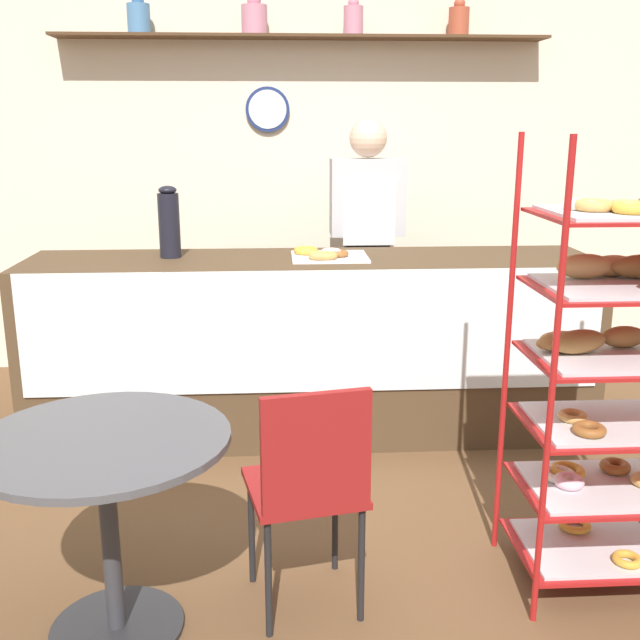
# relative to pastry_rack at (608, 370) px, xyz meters

# --- Properties ---
(ground_plane) EXTENTS (14.00, 14.00, 0.00)m
(ground_plane) POSITION_rel_pastry_rack_xyz_m (-0.98, 0.35, -0.83)
(ground_plane) COLOR brown
(back_wall) EXTENTS (10.00, 0.30, 2.70)m
(back_wall) POSITION_rel_pastry_rack_xyz_m (-0.98, 2.73, 0.54)
(back_wall) COLOR beige
(back_wall) RESTS_ON ground_plane
(display_counter) EXTENTS (3.03, 0.69, 0.98)m
(display_counter) POSITION_rel_pastry_rack_xyz_m (-0.98, 1.47, -0.34)
(display_counter) COLOR #4C3823
(display_counter) RESTS_ON ground_plane
(pastry_rack) EXTENTS (0.62, 0.50, 1.65)m
(pastry_rack) POSITION_rel_pastry_rack_xyz_m (0.00, 0.00, 0.00)
(pastry_rack) COLOR #A51919
(pastry_rack) RESTS_ON ground_plane
(person_worker) EXTENTS (0.44, 0.23, 1.70)m
(person_worker) POSITION_rel_pastry_rack_xyz_m (-0.62, 2.06, 0.10)
(person_worker) COLOR #282833
(person_worker) RESTS_ON ground_plane
(cafe_table) EXTENTS (0.82, 0.82, 0.71)m
(cafe_table) POSITION_rel_pastry_rack_xyz_m (-1.73, -0.22, -0.28)
(cafe_table) COLOR #262628
(cafe_table) RESTS_ON ground_plane
(cafe_chair) EXTENTS (0.45, 0.45, 0.86)m
(cafe_chair) POSITION_rel_pastry_rack_xyz_m (-1.07, -0.17, -0.30)
(cafe_chair) COLOR black
(cafe_chair) RESTS_ON ground_plane
(coffee_carafe) EXTENTS (0.11, 0.11, 0.38)m
(coffee_carafe) POSITION_rel_pastry_rack_xyz_m (-1.73, 1.55, 0.33)
(coffee_carafe) COLOR black
(coffee_carafe) RESTS_ON display_counter
(donut_tray_counter) EXTENTS (0.40, 0.35, 0.05)m
(donut_tray_counter) POSITION_rel_pastry_rack_xyz_m (-0.91, 1.46, 0.17)
(donut_tray_counter) COLOR silver
(donut_tray_counter) RESTS_ON display_counter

